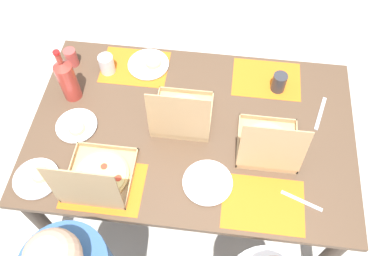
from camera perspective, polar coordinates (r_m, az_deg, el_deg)
The scene contains 19 objects.
ground_plane at distance 2.60m, azimuth -0.00°, elevation -8.79°, with size 6.00×6.00×0.00m, color beige.
dining_table at distance 2.03m, azimuth -0.00°, elevation -1.48°, with size 1.59×1.01×0.74m.
placemat_near_left at distance 2.17m, azimuth 10.65°, elevation 6.92°, with size 0.36×0.26×0.00m, color orange.
placemat_near_right at distance 2.21m, azimuth -8.20°, elevation 8.70°, with size 0.36×0.26×0.00m, color orange.
placemat_far_left at distance 1.79m, azimuth 10.18°, elevation -10.70°, with size 0.36×0.26×0.00m, color orange.
placemat_far_right at distance 1.84m, azimuth -12.58°, elevation -8.11°, with size 0.36×0.26×0.00m, color orange.
pizza_box_corner_left at distance 1.93m, azimuth -1.44°, elevation 1.88°, with size 0.28×0.29×0.32m.
pizza_box_center at distance 1.81m, azimuth -13.45°, elevation -7.01°, with size 0.29×0.30×0.33m.
pizza_box_corner_right at distance 1.88m, azimuth 10.87°, elevation -2.41°, with size 0.28×0.29×0.32m.
plate_near_right at distance 2.20m, azimuth -6.21°, elevation 9.06°, with size 0.22×0.22×0.03m.
plate_far_left at distance 1.80m, azimuth 2.25°, elevation -7.88°, with size 0.23×0.23×0.02m.
plate_near_left at distance 2.02m, azimuth -16.24°, elevation 0.26°, with size 0.20×0.20×0.03m.
plate_middle at distance 1.94m, azimuth -21.42°, elevation -6.76°, with size 0.21×0.21×0.03m.
soda_bottle at distance 2.06m, azimuth -17.52°, elevation 6.76°, with size 0.09×0.09×0.32m.
cup_red at distance 2.18m, azimuth -12.16°, elevation 8.96°, with size 0.08×0.08×0.11m, color silver.
cup_dark at distance 2.10m, azimuth 12.41°, elevation 6.41°, with size 0.07×0.07×0.11m, color #333338.
cup_clear_left at distance 2.26m, azimuth -16.96°, elevation 9.70°, with size 0.06×0.06×0.10m, color #BF4742.
knife_by_far_right at distance 2.10m, azimuth 17.98°, elevation 2.02°, with size 0.21×0.02×0.01m, color #B7B7BC.
fork_by_near_right at distance 1.83m, azimuth 15.47°, elevation -10.07°, with size 0.19×0.02×0.01m, color #B7B7BC.
Camera 1 is at (-0.13, 1.04, 2.38)m, focal length 37.09 mm.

